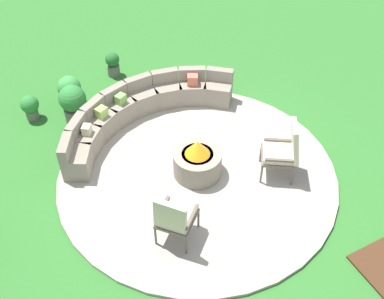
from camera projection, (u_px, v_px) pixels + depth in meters
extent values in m
plane|color=#2D6B28|center=(197.00, 175.00, 8.31)|extent=(24.00, 24.00, 0.00)
cylinder|color=#9E9384|center=(197.00, 174.00, 8.29)|extent=(4.89, 4.89, 0.06)
cylinder|color=gray|center=(197.00, 163.00, 8.11)|extent=(0.84, 0.84, 0.46)
cylinder|color=black|center=(197.00, 155.00, 7.97)|extent=(0.55, 0.55, 0.06)
cone|color=orange|center=(198.00, 148.00, 7.86)|extent=(0.44, 0.44, 0.28)
cube|color=gray|center=(218.00, 93.00, 9.59)|extent=(0.70, 0.69, 0.45)
cube|color=gray|center=(220.00, 75.00, 9.45)|extent=(0.51, 0.47, 0.26)
cube|color=gray|center=(192.00, 92.00, 9.62)|extent=(0.68, 0.64, 0.45)
cube|color=gray|center=(192.00, 73.00, 9.49)|extent=(0.55, 0.37, 0.26)
cube|color=gray|center=(167.00, 94.00, 9.56)|extent=(0.61, 0.54, 0.45)
cube|color=gray|center=(165.00, 76.00, 9.42)|extent=(0.56, 0.26, 0.26)
cube|color=gray|center=(143.00, 101.00, 9.41)|extent=(0.56, 0.48, 0.45)
cube|color=gray|center=(138.00, 83.00, 9.25)|extent=(0.54, 0.19, 0.26)
cube|color=gray|center=(121.00, 111.00, 9.17)|extent=(0.65, 0.59, 0.45)
cube|color=gray|center=(114.00, 93.00, 9.00)|extent=(0.56, 0.32, 0.26)
cube|color=gray|center=(102.00, 125.00, 8.87)|extent=(0.69, 0.67, 0.45)
cube|color=gray|center=(93.00, 108.00, 8.68)|extent=(0.54, 0.42, 0.26)
cube|color=gray|center=(87.00, 142.00, 8.52)|extent=(0.69, 0.70, 0.45)
cube|color=gray|center=(76.00, 126.00, 8.30)|extent=(0.48, 0.50, 0.26)
cube|color=gray|center=(78.00, 162.00, 8.14)|extent=(0.65, 0.68, 0.45)
cube|color=gray|center=(66.00, 147.00, 7.90)|extent=(0.40, 0.55, 0.26)
cube|color=#70A34C|center=(121.00, 99.00, 8.93)|extent=(0.23, 0.22, 0.18)
cube|color=#BC5B47|center=(193.00, 80.00, 9.36)|extent=(0.27, 0.26, 0.21)
cube|color=beige|center=(87.00, 130.00, 8.29)|extent=(0.22, 0.22, 0.17)
cube|color=#93B756|center=(101.00, 112.00, 8.63)|extent=(0.24, 0.23, 0.19)
cylinder|color=brown|center=(169.00, 210.00, 7.42)|extent=(0.04, 0.04, 0.38)
cylinder|color=brown|center=(198.00, 218.00, 7.30)|extent=(0.04, 0.04, 0.38)
cylinder|color=brown|center=(155.00, 236.00, 7.05)|extent=(0.04, 0.04, 0.38)
cylinder|color=brown|center=(186.00, 245.00, 6.93)|extent=(0.04, 0.04, 0.38)
cube|color=brown|center=(177.00, 218.00, 7.03)|extent=(0.78, 0.78, 0.05)
cube|color=beige|center=(177.00, 215.00, 6.98)|extent=(0.72, 0.72, 0.09)
cube|color=beige|center=(170.00, 217.00, 6.63)|extent=(0.39, 0.47, 0.63)
cube|color=brown|center=(162.00, 208.00, 6.99)|extent=(0.40, 0.37, 0.04)
cube|color=brown|center=(192.00, 217.00, 6.87)|extent=(0.40, 0.37, 0.04)
cylinder|color=brown|center=(261.00, 174.00, 7.97)|extent=(0.04, 0.04, 0.38)
cylinder|color=brown|center=(261.00, 153.00, 8.35)|extent=(0.04, 0.04, 0.38)
cylinder|color=brown|center=(292.00, 176.00, 7.94)|extent=(0.04, 0.04, 0.38)
cylinder|color=brown|center=(290.00, 155.00, 8.32)|extent=(0.04, 0.04, 0.38)
cube|color=brown|center=(278.00, 156.00, 8.00)|extent=(0.77, 0.77, 0.05)
cube|color=beige|center=(278.00, 153.00, 7.95)|extent=(0.71, 0.71, 0.09)
cube|color=beige|center=(295.00, 141.00, 7.74)|extent=(0.39, 0.57, 0.70)
cube|color=brown|center=(279.00, 160.00, 7.73)|extent=(0.43, 0.30, 0.04)
cube|color=brown|center=(278.00, 140.00, 8.08)|extent=(0.43, 0.30, 0.04)
cylinder|color=#605B56|center=(76.00, 115.00, 9.27)|extent=(0.42, 0.42, 0.33)
sphere|color=#2D7A33|center=(72.00, 98.00, 9.00)|extent=(0.53, 0.53, 0.53)
cylinder|color=#605B56|center=(114.00, 70.00, 10.47)|extent=(0.28, 0.28, 0.25)
sphere|color=#236028|center=(112.00, 59.00, 10.28)|extent=(0.31, 0.31, 0.31)
cylinder|color=#605B56|center=(32.00, 114.00, 9.38)|extent=(0.25, 0.25, 0.21)
sphere|color=#2D7A33|center=(30.00, 104.00, 9.21)|extent=(0.36, 0.36, 0.36)
sphere|color=yellow|center=(31.00, 101.00, 9.18)|extent=(0.11, 0.11, 0.11)
cylinder|color=#605B56|center=(72.00, 99.00, 9.72)|extent=(0.32, 0.32, 0.23)
sphere|color=#3D8E42|center=(69.00, 87.00, 9.52)|extent=(0.48, 0.48, 0.48)
cylinder|color=#A89E8E|center=(73.00, 101.00, 9.67)|extent=(0.24, 0.24, 0.22)
sphere|color=#236028|center=(71.00, 92.00, 9.50)|extent=(0.33, 0.33, 0.33)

